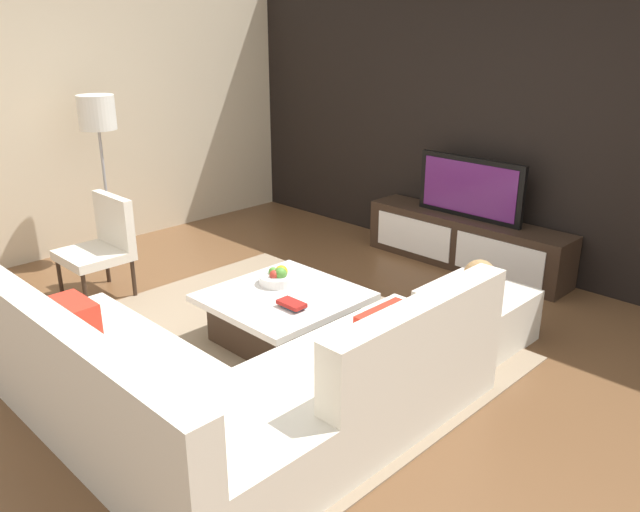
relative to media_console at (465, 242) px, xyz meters
The scene contains 14 objects.
ground_plane 2.41m from the media_console, 90.00° to the right, with size 14.00×14.00×0.00m, color brown.
feature_wall_back 1.19m from the media_console, 90.00° to the left, with size 6.40×0.12×2.80m, color black.
side_wall_left 4.05m from the media_console, 145.54° to the right, with size 0.12×5.20×2.80m, color beige.
area_rug 2.41m from the media_console, 92.39° to the right, with size 3.11×2.47×0.01m, color gray.
media_console is the anchor object (origin of this frame).
television 0.54m from the media_console, 90.00° to the left, with size 1.11×0.06×0.58m.
sectional_couch 3.32m from the media_console, 81.15° to the right, with size 2.37×2.34×0.84m.
coffee_table 2.30m from the media_console, 92.49° to the right, with size 1.00×1.04×0.38m.
accent_chair_near 3.37m from the media_console, 123.91° to the right, with size 0.55×0.53×0.87m.
floor_lamp 3.70m from the media_console, 138.26° to the right, with size 0.34×0.34×1.63m.
ottoman 1.57m from the media_console, 54.34° to the right, with size 0.70×0.70×0.40m, color silver.
fruit_bowl 2.22m from the media_console, 97.22° to the right, with size 0.28×0.28×0.14m.
decorative_ball 1.59m from the media_console, 54.34° to the right, with size 0.24×0.24×0.24m, color #AD8451.
book_stack 2.43m from the media_console, 87.04° to the right, with size 0.21×0.13×0.05m.
Camera 1 is at (3.14, -2.78, 2.28)m, focal length 35.88 mm.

